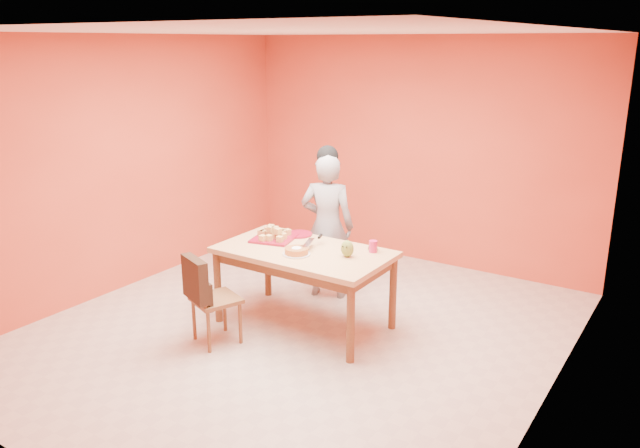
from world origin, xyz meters
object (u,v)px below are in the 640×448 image
Objects in this scene: dining_chair at (214,298)px; checker_tin at (373,248)px; dining_table at (304,259)px; person at (327,226)px; sponge_cake at (296,251)px; red_dinner_plate at (299,234)px; egg_ornament at (347,249)px; magenta_glass at (373,246)px; pastry_platter at (274,238)px.

dining_chair is 9.35× the size of checker_tin.
person is (-0.21, 0.74, 0.10)m from dining_table.
sponge_cake is at bearing -81.00° from dining_table.
sponge_cake is (0.33, -0.50, 0.03)m from red_dinner_plate.
person is at bearing 152.59° from checker_tin.
dining_chair is 3.90× the size of sponge_cake.
egg_ornament is 1.72× the size of checker_tin.
dining_chair is at bearing -132.57° from checker_tin.
dining_table is 0.65m from checker_tin.
sponge_cake is 1.97× the size of magenta_glass.
person is 0.68m from pastry_platter.
dining_chair is 0.84m from sponge_cake.
sponge_cake reaches higher than red_dinner_plate.
red_dinner_plate is at bearing 130.90° from dining_table.
sponge_cake is 0.70m from magenta_glass.
sponge_cake reaches higher than pastry_platter.
egg_ornament is 0.28m from magenta_glass.
pastry_platter is 0.51m from sponge_cake.
magenta_glass is (0.55, 0.45, 0.02)m from sponge_cake.
dining_chair is 1.51m from checker_tin.
dining_table is 1.92× the size of dining_chair.
pastry_platter is (0.04, 0.83, 0.34)m from dining_chair.
egg_ornament is 0.32m from checker_tin.
person reaches higher than dining_table.
checker_tin is at bearing 92.09° from egg_ornament.
red_dinner_plate is at bearing 57.49° from person.
checker_tin reaches higher than pastry_platter.
sponge_cake is (0.02, -0.15, 0.13)m from dining_table.
checker_tin reaches higher than dining_table.
person is 5.72× the size of red_dinner_plate.
person is 0.84m from checker_tin.
dining_table is at bearing -49.10° from red_dinner_plate.
person reaches higher than dining_chair.
magenta_glass is (1.03, 1.03, 0.38)m from dining_chair.
sponge_cake is at bearing -135.49° from checker_tin.
magenta_glass reaches higher than pastry_platter.
checker_tin is at bearing 133.01° from person.
pastry_platter is at bearing -164.94° from checker_tin.
person is 17.22× the size of checker_tin.
egg_ornament is at bearing 113.85° from person.
magenta_glass is at bearing 81.60° from egg_ornament.
sponge_cake is 2.40× the size of checker_tin.
dining_table is at bearing -153.64° from egg_ornament.
dining_table is 0.66m from magenta_glass.
dining_chair is 1.51m from magenta_glass.
dining_table is at bearing -12.43° from pastry_platter.
pastry_platter is 1.42× the size of red_dinner_plate.
sponge_cake is (0.24, -0.89, 0.03)m from person.
red_dinner_plate is at bearing 103.38° from dining_chair.
dining_table is 0.44m from pastry_platter.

